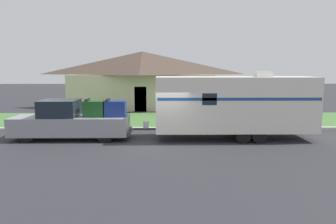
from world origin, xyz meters
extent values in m
plane|color=#2D2D33|center=(0.00, 0.00, 0.00)|extent=(120.00, 120.00, 0.00)
cube|color=beige|center=(0.00, 3.75, 0.07)|extent=(80.00, 0.30, 0.14)
cube|color=#477538|center=(0.00, 7.40, 0.01)|extent=(80.00, 7.00, 0.03)
cube|color=beige|center=(-1.89, 14.98, 1.53)|extent=(12.47, 6.23, 3.07)
pyramid|color=#4C3D33|center=(-1.89, 14.98, 4.11)|extent=(13.46, 6.73, 2.07)
cube|color=#4C3828|center=(-1.89, 11.89, 1.05)|extent=(1.00, 0.06, 2.10)
cylinder|color=black|center=(-6.74, 0.48, 0.45)|extent=(0.91, 0.28, 0.91)
cylinder|color=black|center=(-6.74, 2.07, 0.45)|extent=(0.91, 0.28, 0.91)
cylinder|color=black|center=(-2.85, 0.48, 0.45)|extent=(0.91, 0.28, 0.91)
cylinder|color=black|center=(-2.85, 2.07, 0.45)|extent=(0.91, 0.28, 0.91)
cube|color=gray|center=(-5.92, 1.28, 0.71)|extent=(3.53, 1.95, 0.93)
cube|color=#19232D|center=(-5.29, 1.28, 1.61)|extent=(1.83, 1.79, 0.85)
cube|color=gray|center=(-2.97, 1.28, 0.71)|extent=(2.38, 1.95, 0.93)
cube|color=#333333|center=(-1.72, 1.28, 0.37)|extent=(0.12, 1.76, 0.20)
cube|color=#194C1E|center=(-3.49, 1.28, 1.58)|extent=(1.09, 0.82, 0.80)
cube|color=black|center=(-3.84, 1.28, 2.06)|extent=(0.10, 0.90, 0.08)
cube|color=navy|center=(-2.45, 1.28, 1.58)|extent=(1.09, 0.82, 0.80)
cube|color=black|center=(-2.80, 1.28, 2.06)|extent=(0.10, 0.90, 0.08)
cylinder|color=black|center=(3.92, 0.18, 0.36)|extent=(0.72, 0.22, 0.72)
cylinder|color=black|center=(3.92, 2.38, 0.36)|extent=(0.72, 0.22, 0.72)
cylinder|color=black|center=(4.71, 0.18, 0.36)|extent=(0.72, 0.22, 0.72)
cylinder|color=black|center=(4.71, 2.38, 0.36)|extent=(0.72, 0.22, 0.72)
cube|color=silver|center=(3.68, 1.28, 1.84)|extent=(8.02, 2.48, 2.74)
cube|color=navy|center=(3.68, 0.03, 2.18)|extent=(7.86, 0.01, 0.14)
cube|color=#383838|center=(-0.93, 1.28, 0.51)|extent=(1.20, 0.12, 0.10)
cylinder|color=silver|center=(-0.87, 1.28, 0.74)|extent=(0.28, 0.28, 0.36)
cube|color=silver|center=(5.12, 1.28, 3.35)|extent=(0.80, 0.68, 0.28)
cube|color=#19232D|center=(2.23, 0.03, 2.18)|extent=(0.70, 0.01, 0.56)
cylinder|color=brown|center=(6.59, 4.86, 0.53)|extent=(0.09, 0.09, 1.05)
cube|color=black|center=(6.59, 4.86, 1.16)|extent=(0.48, 0.20, 0.22)
camera|label=1|loc=(0.05, -15.43, 3.66)|focal=35.00mm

